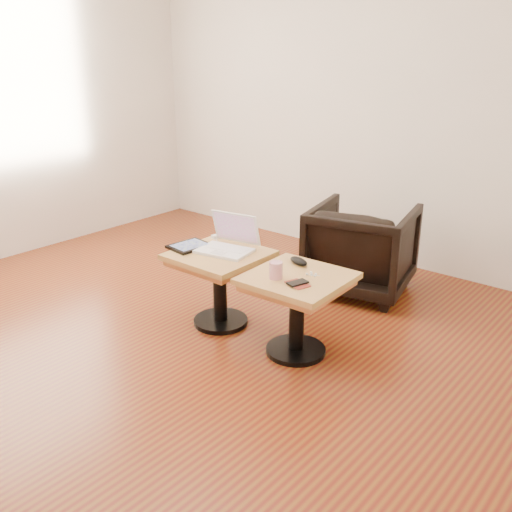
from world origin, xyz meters
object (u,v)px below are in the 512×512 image
Objects in this scene: striped_cup at (276,270)px; armchair at (362,249)px; side_table_left at (220,271)px; laptop at (228,243)px; side_table_right at (297,295)px.

armchair is at bearing 95.33° from striped_cup.
side_table_left is 1.16m from armchair.
side_table_left is 0.76× the size of armchair.
laptop is (0.01, 0.07, 0.17)m from side_table_left.
laptop reaches higher than armchair.
armchair reaches higher than striped_cup.
side_table_left is at bearing 169.09° from striped_cup.
striped_cup is 1.21m from armchair.
laptop is at bearing 161.37° from striped_cup.
armchair is (0.43, 1.08, -0.05)m from side_table_left.
laptop is at bearing 54.75° from armchair.
side_table_left and side_table_right have the same top height.
striped_cup is (0.53, -0.18, 0.00)m from laptop.
armchair is at bearing 67.94° from side_table_left.
laptop is at bearing 171.59° from side_table_right.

